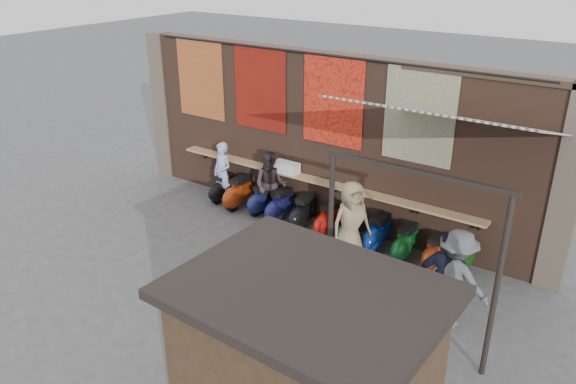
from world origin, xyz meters
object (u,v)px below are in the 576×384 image
at_px(shopper_grey, 455,279).
at_px(scooter_stool_2, 262,199).
at_px(scooter_stool_1, 239,193).
at_px(scooter_stool_6, 351,228).
at_px(shelf_box, 286,167).
at_px(scooter_stool_3, 280,206).
at_px(shopper_tan, 351,223).
at_px(scooter_stool_7, 378,234).
at_px(diner_left, 223,173).
at_px(scooter_stool_10, 461,259).
at_px(scooter_stool_4, 304,212).
at_px(shopper_navy, 445,279).
at_px(scooter_stool_0, 223,188).
at_px(scooter_stool_9, 434,252).
at_px(diner_right, 271,185).
at_px(scooter_stool_5, 329,219).
at_px(scooter_stool_8, 405,243).

bearing_deg(shopper_grey, scooter_stool_2, -13.88).
relative_size(scooter_stool_1, scooter_stool_6, 1.18).
bearing_deg(shelf_box, scooter_stool_3, -80.53).
bearing_deg(shopper_grey, shopper_tan, -16.11).
xyz_separation_m(scooter_stool_7, diner_left, (-4.40, 0.01, 0.41)).
height_order(scooter_stool_1, scooter_stool_10, scooter_stool_1).
bearing_deg(scooter_stool_7, scooter_stool_3, -179.43).
bearing_deg(scooter_stool_10, scooter_stool_4, 179.51).
relative_size(shelf_box, scooter_stool_6, 0.87).
xyz_separation_m(scooter_stool_2, scooter_stool_4, (1.28, -0.06, 0.01)).
xyz_separation_m(diner_left, shopper_navy, (6.46, -1.68, 0.06)).
height_order(shelf_box, scooter_stool_7, shelf_box).
xyz_separation_m(scooter_stool_0, scooter_stool_9, (5.74, -0.06, -0.01)).
relative_size(scooter_stool_2, diner_right, 0.46).
relative_size(scooter_stool_7, shopper_tan, 0.46).
relative_size(scooter_stool_2, scooter_stool_5, 0.97).
height_order(scooter_stool_7, scooter_stool_10, scooter_stool_10).
bearing_deg(shelf_box, scooter_stool_8, -5.47).
bearing_deg(diner_right, scooter_stool_4, -18.08).
xyz_separation_m(scooter_stool_8, scooter_stool_9, (0.64, -0.00, -0.03)).
bearing_deg(diner_left, scooter_stool_2, 14.36).
distance_m(scooter_stool_0, shopper_navy, 6.76).
distance_m(scooter_stool_4, shopper_navy, 4.34).
distance_m(scooter_stool_5, diner_right, 1.69).
height_order(scooter_stool_2, scooter_stool_4, scooter_stool_4).
distance_m(scooter_stool_4, scooter_stool_7, 1.92).
relative_size(scooter_stool_5, scooter_stool_7, 0.96).
distance_m(scooter_stool_2, scooter_stool_6, 2.55).
relative_size(scooter_stool_2, diner_left, 0.48).
bearing_deg(scooter_stool_3, scooter_stool_10, -0.13).
bearing_deg(shopper_grey, scooter_stool_10, -73.16).
bearing_deg(shopper_navy, scooter_stool_3, -36.71).
distance_m(scooter_stool_1, scooter_stool_2, 0.66).
bearing_deg(diner_right, scooter_stool_0, 160.88).
bearing_deg(shopper_grey, scooter_stool_8, -42.51).
xyz_separation_m(scooter_stool_2, diner_right, (0.32, -0.05, 0.47)).
distance_m(scooter_stool_1, scooter_stool_3, 1.28).
distance_m(scooter_stool_4, shopper_grey, 4.49).
xyz_separation_m(scooter_stool_8, shopper_tan, (-0.92, -0.75, 0.53)).
bearing_deg(scooter_stool_5, shelf_box, 168.25).
xyz_separation_m(shopper_navy, shopper_tan, (-2.33, 0.92, 0.03)).
relative_size(scooter_stool_0, scooter_stool_9, 1.03).
xyz_separation_m(shelf_box, scooter_stool_8, (3.27, -0.31, -0.88)).
bearing_deg(shopper_tan, scooter_stool_6, 56.43).
relative_size(scooter_stool_7, diner_left, 0.51).
xyz_separation_m(scooter_stool_6, diner_right, (-2.23, 0.02, 0.49)).
bearing_deg(scooter_stool_4, scooter_stool_8, -0.00).
xyz_separation_m(scooter_stool_1, scooter_stool_5, (2.60, 0.04, -0.03)).
relative_size(scooter_stool_6, scooter_stool_8, 0.92).
relative_size(shelf_box, scooter_stool_4, 0.78).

